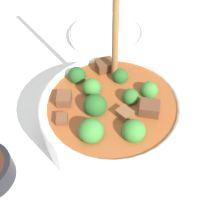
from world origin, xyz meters
TOP-DOWN VIEW (x-y plane):
  - ground_plane at (0.00, 0.00)m, footprint 4.00×4.00m
  - stew_bowl at (0.00, 0.00)m, footprint 0.27×0.27m
  - empty_plate at (0.31, -0.06)m, footprint 0.21×0.21m

SIDE VIEW (x-z plane):
  - ground_plane at x=0.00m, z-range 0.00..0.00m
  - empty_plate at x=0.31m, z-range 0.00..0.02m
  - stew_bowl at x=0.00m, z-range -0.10..0.20m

